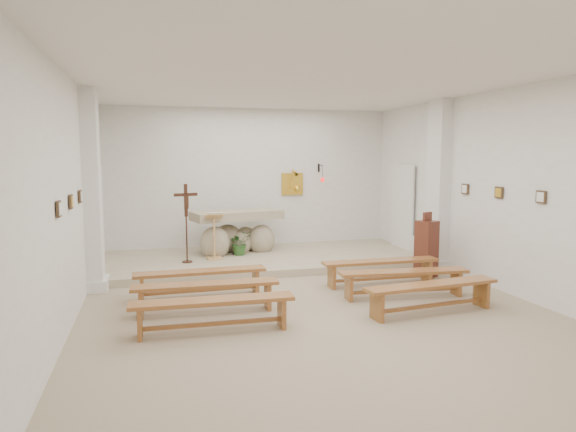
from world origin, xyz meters
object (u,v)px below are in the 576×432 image
object	(u,v)px
bench_left_front	(200,277)
bench_left_second	(206,291)
lectern	(214,236)
bench_right_second	(404,277)
altar	(236,235)
bench_left_third	(213,307)
bench_right_third	(432,291)
donation_pedestal	(426,248)
bench_right_front	(381,266)
crucifix_stand	(186,217)

from	to	relation	value
bench_left_front	bench_left_second	world-z (taller)	same
lectern	bench_right_second	size ratio (longest dim) A/B	0.46
altar	bench_left_third	distance (m)	4.96
bench_left_third	bench_left_second	bearing A→B (deg)	91.37
bench_right_third	bench_right_second	bearing A→B (deg)	83.71
donation_pedestal	bench_right_front	size ratio (longest dim) A/B	0.58
bench_right_third	lectern	bearing A→B (deg)	117.14
bench_left_front	bench_right_second	size ratio (longest dim) A/B	0.99
bench_left_front	bench_right_third	size ratio (longest dim) A/B	0.99
lectern	crucifix_stand	xyz separation A→B (m)	(-0.59, -0.18, 0.44)
bench_left_front	bench_left_third	bearing A→B (deg)	-91.36
lectern	bench_right_third	size ratio (longest dim) A/B	0.46
donation_pedestal	bench_right_front	world-z (taller)	donation_pedestal
lectern	bench_right_second	distance (m)	4.28
altar	bench_right_second	distance (m)	4.50
bench_right_front	bench_left_third	xyz separation A→B (m)	(-3.27, -1.78, 0.00)
crucifix_stand	bench_left_front	xyz separation A→B (m)	(0.07, -2.21, -0.75)
crucifix_stand	bench_left_front	distance (m)	2.33
bench_right_third	crucifix_stand	bearing A→B (deg)	123.66
bench_left_front	bench_right_third	world-z (taller)	same
bench_left_second	bench_right_third	size ratio (longest dim) A/B	0.99
donation_pedestal	bench_right_front	xyz separation A→B (m)	(-1.14, -0.37, -0.21)
lectern	donation_pedestal	xyz separation A→B (m)	(3.89, -2.01, -0.10)
bench_right_second	lectern	bearing A→B (deg)	135.57
lectern	bench_right_front	distance (m)	3.65
lectern	donation_pedestal	distance (m)	4.38
bench_left_second	bench_left_third	bearing A→B (deg)	-88.06
bench_left_front	bench_right_front	bearing A→B (deg)	-1.36
lectern	crucifix_stand	world-z (taller)	crucifix_stand
altar	donation_pedestal	xyz separation A→B (m)	(3.31, -2.68, 0.01)
bench_left_second	bench_right_second	xyz separation A→B (m)	(3.27, 0.00, 0.00)
bench_right_front	bench_right_third	bearing A→B (deg)	-89.32
crucifix_stand	bench_right_second	xyz separation A→B (m)	(3.34, -3.09, -0.75)
crucifix_stand	bench_left_second	xyz separation A→B (m)	(0.07, -3.09, -0.75)
donation_pedestal	bench_left_third	world-z (taller)	donation_pedestal
altar	bench_right_third	size ratio (longest dim) A/B	0.98
lectern	altar	bearing A→B (deg)	45.76
donation_pedestal	bench_left_second	world-z (taller)	donation_pedestal
lectern	crucifix_stand	bearing A→B (deg)	-166.74
donation_pedestal	bench_left_front	size ratio (longest dim) A/B	0.58
lectern	bench_left_second	distance (m)	3.33
bench_left_third	bench_left_front	bearing A→B (deg)	91.37
bench_left_third	bench_right_third	xyz separation A→B (m)	(3.27, 0.00, 0.00)
bench_left_second	lectern	bearing A→B (deg)	82.84
bench_left_front	bench_right_second	bearing A→B (deg)	-16.56
bench_left_third	bench_right_third	distance (m)	3.27
altar	lectern	bearing A→B (deg)	-144.20
bench_left_front	bench_right_front	world-z (taller)	same
bench_right_front	donation_pedestal	bearing A→B (deg)	18.61
altar	bench_left_third	size ratio (longest dim) A/B	0.99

